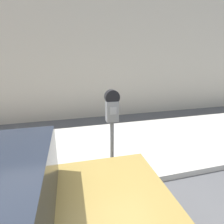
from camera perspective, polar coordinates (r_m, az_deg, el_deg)
sidewalk at (r=4.28m, az=-11.28°, el=-12.49°), size 24.00×2.80×0.12m
building_facade at (r=6.49m, az=-14.61°, el=22.08°), size 24.00×0.30×5.55m
parking_meter at (r=2.71m, az=0.00°, el=-1.72°), size 0.22×0.15×1.58m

